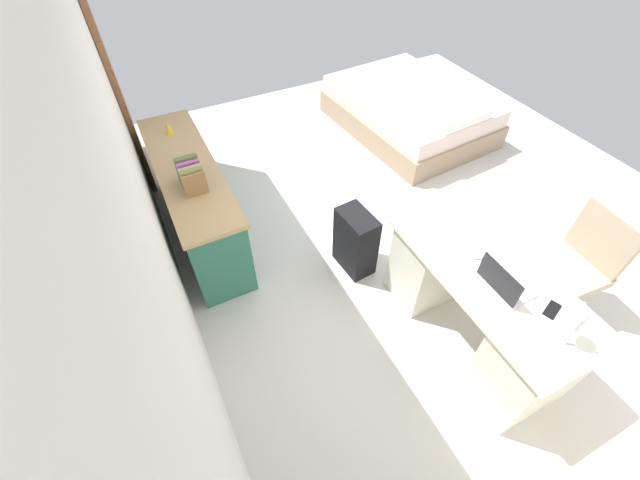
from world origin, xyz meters
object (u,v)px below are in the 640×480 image
Objects in this scene: desk at (478,305)px; credenza at (196,201)px; suitcase_black at (355,242)px; laptop at (504,282)px; computer_mouse at (479,255)px; bed at (410,111)px; desk_lamp at (579,313)px; office_chair at (569,271)px; cell_phone_near_laptop at (552,310)px; figurine_small at (169,128)px.

credenza is at bearing 36.77° from desk.
laptop reaches higher than suitcase_black.
computer_mouse reaches higher than desk.
desk_lamp reaches higher than bed.
office_chair is 0.88m from computer_mouse.
cell_phone_near_laptop is at bearing -163.24° from suitcase_black.
computer_mouse is at bearing 152.23° from bed.
office_chair is 0.52× the size of credenza.
desk_lamp is (-0.41, -0.03, 0.21)m from laptop.
desk is 10.64× the size of cell_phone_near_laptop.
credenza is (1.99, 1.49, 0.00)m from desk.
office_chair is 3.50m from figurine_small.
desk is at bearing -2.46° from cell_phone_near_laptop.
figurine_small is at bearing 29.01° from laptop.
laptop is at bearing -150.99° from figurine_small.
desk_lamp is (-0.42, 0.79, 0.57)m from office_chair.
office_chair reaches higher than credenza.
computer_mouse is (0.26, -0.04, -0.03)m from laptop.
desk is 0.79m from office_chair.
suitcase_black is at bearing 133.43° from bed.
suitcase_black is 5.88× the size of computer_mouse.
figurine_small is at bearing 9.29° from cell_phone_near_laptop.
suitcase_black is at bearing 19.53° from laptop.
desk is at bearing -18.41° from laptop.
computer_mouse is 0.91× the size of figurine_small.
cell_phone_near_laptop is at bearing -145.77° from credenza.
desk_lamp is (-1.50, -0.41, 0.70)m from suitcase_black.
figurine_small reaches higher than cell_phone_near_laptop.
cell_phone_near_laptop is 1.24× the size of figurine_small.
computer_mouse reaches higher than suitcase_black.
suitcase_black reaches higher than bed.
bed is 14.74× the size of cell_phone_near_laptop.
figurine_small reaches higher than desk.
computer_mouse is at bearing -157.25° from suitcase_black.
laptop is at bearing 90.87° from office_chair.
suitcase_black is 4.33× the size of cell_phone_near_laptop.
suitcase_black is at bearing -133.12° from credenza.
laptop is (-1.09, -0.39, 0.49)m from suitcase_black.
desk_lamp is (-0.51, 0.01, 0.61)m from desk.
computer_mouse is 0.71m from desk_lamp.
bed is (2.71, -0.52, -0.18)m from office_chair.
cell_phone_near_laptop is 3.31m from figurine_small.
laptop is (-0.10, 0.03, 0.40)m from desk.
figurine_small is (2.89, 1.60, 0.09)m from cell_phone_near_laptop.
laptop reaches higher than figurine_small.
credenza is 5.22× the size of desk_lamp.
figurine_small is at bearing 0.16° from credenza.
credenza is 3.06× the size of suitcase_black.
desk is 1.08m from suitcase_black.
bed is 6.42× the size of laptop.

